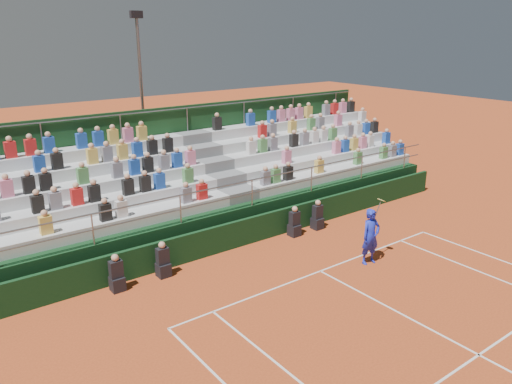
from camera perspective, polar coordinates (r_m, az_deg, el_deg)
ground at (r=16.54m, az=7.37°, el=-8.97°), size 90.00×90.00×0.00m
courtside_wall at (r=18.53m, az=0.56°, el=-4.06°), size 20.00×0.15×1.00m
line_officials at (r=17.36m, az=-2.69°, el=-5.74°), size 8.61×0.40×1.19m
grandstand at (r=20.84m, az=-4.85°, el=0.15°), size 20.00×5.20×4.40m
tennis_player at (r=17.00m, az=12.98°, el=-4.97°), size 0.91×0.55×2.22m
floodlight_mast at (r=26.36m, az=-13.00°, el=11.90°), size 0.60×0.25×8.36m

